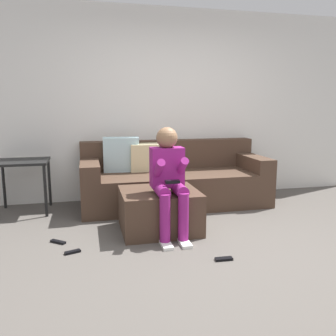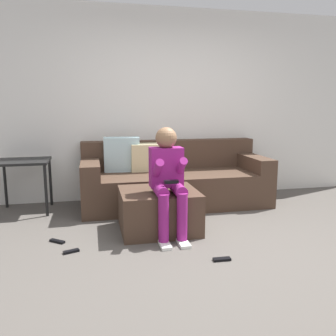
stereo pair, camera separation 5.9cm
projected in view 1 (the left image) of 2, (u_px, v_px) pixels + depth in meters
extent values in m
plane|color=#544F49|center=(225.00, 255.00, 3.16)|extent=(7.92, 7.92, 0.00)
cube|color=silver|center=(169.00, 105.00, 5.07)|extent=(6.10, 0.10, 2.67)
cube|color=#473326|center=(175.00, 189.00, 4.74)|extent=(2.47, 0.96, 0.44)
cube|color=#473326|center=(169.00, 154.00, 5.03)|extent=(2.47, 0.22, 0.40)
cube|color=#473326|center=(90.00, 169.00, 4.44)|extent=(0.24, 0.96, 0.20)
cube|color=#473326|center=(252.00, 162.00, 4.94)|extent=(0.24, 0.96, 0.20)
cube|color=silver|center=(121.00, 155.00, 4.69)|extent=(0.48, 0.18, 0.48)
cube|color=beige|center=(144.00, 158.00, 4.75)|extent=(0.38, 0.20, 0.39)
cube|color=#473326|center=(159.00, 210.00, 3.77)|extent=(0.82, 0.71, 0.44)
cube|color=#8C1E72|center=(167.00, 167.00, 3.61)|extent=(0.33, 0.19, 0.41)
sphere|color=#8C6647|center=(167.00, 138.00, 3.56)|extent=(0.22, 0.22, 0.22)
cylinder|color=#8C1E72|center=(161.00, 190.00, 3.48)|extent=(0.12, 0.31, 0.12)
cylinder|color=#8C1E72|center=(165.00, 218.00, 3.37)|extent=(0.10, 0.10, 0.47)
cube|color=white|center=(166.00, 245.00, 3.36)|extent=(0.10, 0.22, 0.03)
cylinder|color=#8C1E72|center=(158.00, 171.00, 3.46)|extent=(0.08, 0.35, 0.28)
cylinder|color=#8C1E72|center=(179.00, 189.00, 3.52)|extent=(0.12, 0.31, 0.12)
cylinder|color=#8C1E72|center=(183.00, 217.00, 3.41)|extent=(0.10, 0.10, 0.47)
cube|color=white|center=(185.00, 243.00, 3.40)|extent=(0.10, 0.22, 0.03)
cylinder|color=#8C1E72|center=(181.00, 168.00, 3.53)|extent=(0.08, 0.32, 0.26)
cube|color=black|center=(172.00, 182.00, 3.41)|extent=(0.14, 0.06, 0.03)
cube|color=black|center=(22.00, 162.00, 4.33)|extent=(0.63, 0.56, 0.03)
cylinder|color=black|center=(45.00, 191.00, 4.21)|extent=(0.04, 0.04, 0.63)
cylinder|color=black|center=(4.00, 185.00, 4.56)|extent=(0.04, 0.04, 0.63)
cylinder|color=black|center=(49.00, 182.00, 4.69)|extent=(0.04, 0.04, 0.63)
cube|color=black|center=(224.00, 259.00, 3.06)|extent=(0.16, 0.06, 0.02)
cube|color=black|center=(73.00, 252.00, 3.21)|extent=(0.15, 0.09, 0.02)
cube|color=black|center=(58.00, 242.00, 3.44)|extent=(0.16, 0.14, 0.02)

